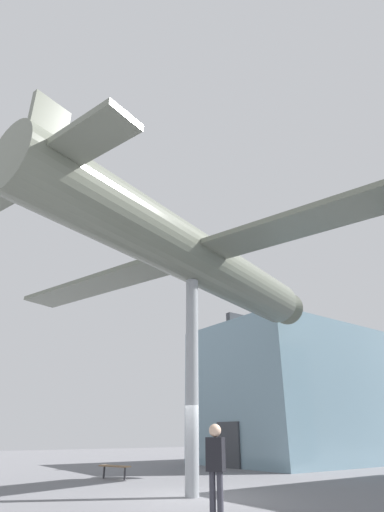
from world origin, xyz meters
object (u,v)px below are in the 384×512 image
object	(u,v)px
support_pylon_central	(192,378)
plaza_bench	(115,467)
visitor_person	(216,461)
suspended_airplane	(196,258)

from	to	relation	value
support_pylon_central	plaza_bench	xyz separation A→B (m)	(-5.98, 0.40, -2.91)
support_pylon_central	visitor_person	distance (m)	4.00
suspended_airplane	support_pylon_central	bearing A→B (deg)	-90.00
support_pylon_central	suspended_airplane	distance (m)	4.33
plaza_bench	suspended_airplane	bearing A→B (deg)	-1.59
suspended_airplane	plaza_bench	size ratio (longest dim) A/B	12.30
suspended_airplane	plaza_bench	bearing A→B (deg)	160.77
support_pylon_central	visitor_person	xyz separation A→B (m)	(2.97, -1.49, -2.22)
support_pylon_central	suspended_airplane	size ratio (longest dim) A/B	0.36
suspended_airplane	visitor_person	bearing A→B (deg)	-47.20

